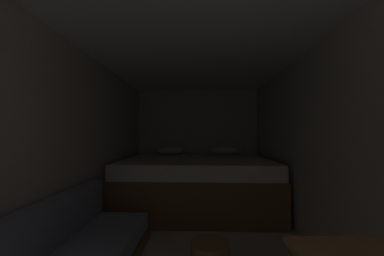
{
  "coord_description": "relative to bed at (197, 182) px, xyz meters",
  "views": [
    {
      "loc": [
        0.06,
        -0.41,
        1.18
      ],
      "look_at": [
        -0.05,
        2.58,
        1.27
      ],
      "focal_mm": 20.82,
      "sensor_mm": 36.0,
      "label": 1
    }
  ],
  "objects": [
    {
      "name": "wall_back",
      "position": [
        0.0,
        0.94,
        0.64
      ],
      "size": [
        2.52,
        0.05,
        2.08
      ],
      "primitive_type": "cube",
      "color": "beige",
      "rests_on": "ground"
    },
    {
      "name": "wall_left",
      "position": [
        -1.24,
        -1.51,
        0.64
      ],
      "size": [
        0.05,
        4.86,
        2.08
      ],
      "primitive_type": "cube",
      "color": "beige",
      "rests_on": "ground"
    },
    {
      "name": "wall_right",
      "position": [
        1.24,
        -1.51,
        0.64
      ],
      "size": [
        0.05,
        4.86,
        2.08
      ],
      "primitive_type": "cube",
      "color": "beige",
      "rests_on": "ground"
    },
    {
      "name": "ceiling_slab",
      "position": [
        0.0,
        -1.51,
        1.71
      ],
      "size": [
        2.52,
        4.86,
        0.05
      ],
      "primitive_type": "cube",
      "color": "white",
      "rests_on": "wall_left"
    },
    {
      "name": "bed",
      "position": [
        0.0,
        0.0,
        0.0
      ],
      "size": [
        2.3,
        1.76,
        0.95
      ],
      "color": "brown",
      "rests_on": "ground"
    },
    {
      "name": "wicker_basket",
      "position": [
        0.15,
        -1.56,
        -0.3
      ],
      "size": [
        0.36,
        0.36,
        0.2
      ],
      "color": "olive",
      "rests_on": "ground"
    }
  ]
}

